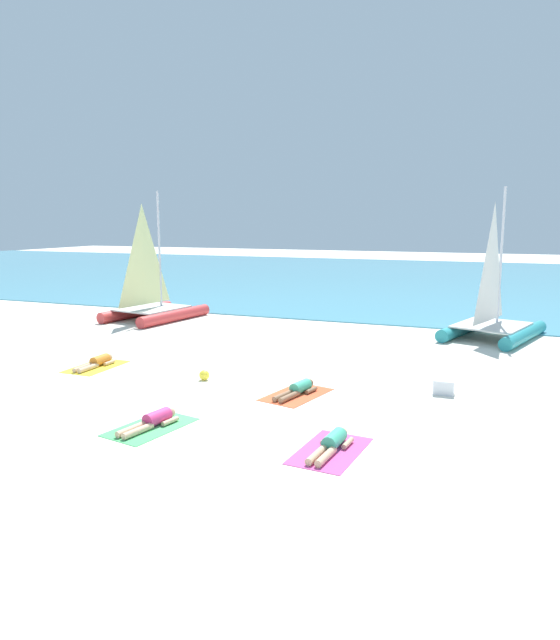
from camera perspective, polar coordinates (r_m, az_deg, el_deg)
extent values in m
plane|color=silver|center=(22.61, 4.13, -1.23)|extent=(120.00, 120.00, 0.00)
cube|color=#4C9EB7|center=(44.30, 12.92, 3.98)|extent=(120.00, 40.00, 0.05)
cylinder|color=teal|center=(23.24, 17.59, -0.76)|extent=(1.67, 4.19, 0.48)
cylinder|color=teal|center=(22.58, 22.84, -1.37)|extent=(1.67, 4.19, 0.48)
cube|color=silver|center=(22.65, 20.06, -0.46)|extent=(2.90, 3.23, 0.06)
cylinder|color=silver|center=(22.94, 20.90, 5.87)|extent=(0.10, 0.10, 5.03)
pyramid|color=white|center=(22.00, 20.09, 5.39)|extent=(0.69, 2.14, 4.23)
cylinder|color=#CC3838|center=(26.90, -13.90, 0.80)|extent=(1.13, 4.28, 0.49)
cylinder|color=#CC3838|center=(25.41, -10.29, 0.42)|extent=(1.13, 4.28, 0.49)
cube|color=silver|center=(25.96, -12.47, 1.15)|extent=(2.62, 3.03, 0.06)
cylinder|color=silver|center=(26.16, -11.76, 6.76)|extent=(0.10, 0.10, 5.07)
pyramid|color=#EAEA99|center=(25.43, -13.27, 6.28)|extent=(0.40, 2.21, 4.26)
cube|color=yellow|center=(18.15, -17.63, -4.40)|extent=(1.11, 1.90, 0.01)
cylinder|color=orange|center=(18.27, -17.26, -3.79)|extent=(0.30, 0.62, 0.30)
sphere|color=#D8AD84|center=(18.58, -16.47, -3.52)|extent=(0.22, 0.22, 0.22)
cylinder|color=#D8AD84|center=(17.86, -18.78, -4.44)|extent=(0.14, 0.78, 0.14)
cylinder|color=#D8AD84|center=(17.75, -18.34, -4.50)|extent=(0.14, 0.78, 0.14)
cylinder|color=#D8AD84|center=(18.54, -17.47, -3.89)|extent=(0.10, 0.45, 0.10)
cylinder|color=#D8AD84|center=(18.27, -16.40, -4.03)|extent=(0.10, 0.45, 0.10)
cube|color=#4CB266|center=(12.72, -12.58, -10.23)|extent=(1.44, 2.07, 0.01)
cylinder|color=#D83372|center=(12.80, -11.96, -9.34)|extent=(0.41, 0.67, 0.30)
sphere|color=#D8AD84|center=(13.08, -10.70, -8.88)|extent=(0.22, 0.22, 0.22)
cylinder|color=#D8AD84|center=(12.46, -14.37, -10.36)|extent=(0.28, 0.79, 0.14)
cylinder|color=#D8AD84|center=(12.34, -13.79, -10.54)|extent=(0.28, 0.79, 0.14)
cylinder|color=#D8AD84|center=(13.08, -12.17, -9.34)|extent=(0.18, 0.46, 0.10)
cylinder|color=#D8AD84|center=(12.79, -10.74, -9.74)|extent=(0.18, 0.46, 0.10)
cube|color=#EA5933|center=(14.62, 1.62, -7.34)|extent=(1.50, 2.10, 0.01)
cylinder|color=#3FB28C|center=(14.73, 2.05, -6.57)|extent=(0.43, 0.67, 0.30)
sphere|color=#8C6647|center=(15.07, 2.89, -6.21)|extent=(0.22, 0.22, 0.22)
cylinder|color=#8C6647|center=(14.28, 0.32, -7.43)|extent=(0.31, 0.79, 0.14)
cylinder|color=#8C6647|center=(14.19, 0.93, -7.55)|extent=(0.31, 0.79, 0.14)
cylinder|color=#8C6647|center=(15.00, 1.65, -6.63)|extent=(0.20, 0.46, 0.10)
cylinder|color=#8C6647|center=(14.77, 3.09, -6.90)|extent=(0.20, 0.46, 0.10)
cube|color=#D84C99|center=(11.28, 4.96, -12.68)|extent=(1.25, 1.98, 0.01)
cylinder|color=#3FB28C|center=(11.39, 5.35, -11.61)|extent=(0.35, 0.64, 0.30)
sphere|color=#D8AD84|center=(11.75, 6.08, -10.94)|extent=(0.22, 0.22, 0.22)
cylinder|color=#D8AD84|center=(10.89, 3.63, -13.07)|extent=(0.20, 0.79, 0.14)
cylinder|color=#D8AD84|center=(10.83, 4.53, -13.22)|extent=(0.20, 0.79, 0.14)
cylinder|color=#D8AD84|center=(11.63, 4.59, -11.61)|extent=(0.14, 0.46, 0.10)
cylinder|color=#D8AD84|center=(11.49, 6.67, -11.92)|extent=(0.14, 0.46, 0.10)
sphere|color=yellow|center=(16.01, -7.45, -5.39)|extent=(0.28, 0.28, 0.28)
cube|color=white|center=(15.21, 15.79, -6.35)|extent=(0.50, 0.36, 0.36)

